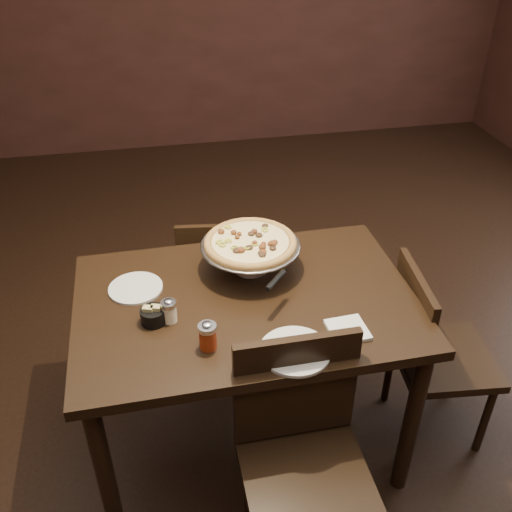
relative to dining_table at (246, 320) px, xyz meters
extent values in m
cube|color=black|center=(0.04, -0.03, -0.71)|extent=(6.00, 7.00, 0.02)
cube|color=black|center=(0.00, 0.00, 0.08)|extent=(1.30, 0.87, 0.04)
cylinder|color=black|center=(-0.58, -0.37, -0.32)|extent=(0.06, 0.06, 0.76)
cylinder|color=black|center=(0.59, -0.36, -0.32)|extent=(0.06, 0.06, 0.76)
cylinder|color=black|center=(-0.59, 0.36, -0.32)|extent=(0.06, 0.06, 0.76)
cylinder|color=black|center=(0.58, 0.37, -0.32)|extent=(0.06, 0.06, 0.76)
cylinder|color=silver|center=(0.05, 0.18, 0.11)|extent=(0.14, 0.14, 0.01)
cylinder|color=silver|center=(0.05, 0.18, 0.17)|extent=(0.03, 0.03, 0.11)
cylinder|color=silver|center=(0.05, 0.18, 0.22)|extent=(0.10, 0.10, 0.01)
cylinder|color=#99999D|center=(0.05, 0.18, 0.23)|extent=(0.39, 0.39, 0.01)
torus|color=#99999D|center=(0.05, 0.18, 0.23)|extent=(0.40, 0.40, 0.01)
cylinder|color=brown|center=(0.05, 0.18, 0.24)|extent=(0.36, 0.36, 0.01)
torus|color=brown|center=(0.05, 0.18, 0.24)|extent=(0.37, 0.37, 0.03)
cylinder|color=#E4CA7D|center=(0.05, 0.18, 0.25)|extent=(0.31, 0.31, 0.01)
cylinder|color=#FBEFC3|center=(-0.29, -0.07, 0.14)|extent=(0.05, 0.05, 0.07)
cylinder|color=silver|center=(-0.29, -0.07, 0.18)|extent=(0.06, 0.06, 0.02)
ellipsoid|color=silver|center=(-0.29, -0.07, 0.20)|extent=(0.03, 0.03, 0.01)
cylinder|color=maroon|center=(-0.17, -0.24, 0.15)|extent=(0.06, 0.06, 0.08)
cylinder|color=silver|center=(-0.17, -0.24, 0.20)|extent=(0.06, 0.06, 0.02)
ellipsoid|color=silver|center=(-0.17, -0.24, 0.21)|extent=(0.03, 0.03, 0.01)
cylinder|color=black|center=(-0.35, -0.07, 0.13)|extent=(0.09, 0.09, 0.06)
cube|color=tan|center=(-0.37, -0.07, 0.15)|extent=(0.04, 0.04, 0.06)
cube|color=tan|center=(-0.34, -0.07, 0.15)|extent=(0.04, 0.04, 0.06)
cube|color=white|center=(0.32, -0.25, 0.11)|extent=(0.14, 0.14, 0.01)
cylinder|color=silver|center=(-0.41, 0.14, 0.11)|extent=(0.21, 0.21, 0.01)
cylinder|color=silver|center=(0.11, -0.32, 0.11)|extent=(0.24, 0.24, 0.01)
cone|color=silver|center=(0.10, -0.08, 0.24)|extent=(0.17, 0.17, 0.00)
cylinder|color=black|center=(0.10, -0.08, 0.24)|extent=(0.10, 0.11, 0.02)
cube|color=black|center=(-0.01, 0.69, -0.30)|extent=(0.44, 0.44, 0.04)
cube|color=black|center=(-0.03, 0.52, -0.07)|extent=(0.39, 0.08, 0.41)
cylinder|color=black|center=(0.17, 0.83, -0.51)|extent=(0.03, 0.03, 0.38)
cylinder|color=black|center=(-0.15, 0.87, -0.51)|extent=(0.03, 0.03, 0.38)
cylinder|color=black|center=(0.12, 0.52, -0.51)|extent=(0.03, 0.03, 0.38)
cylinder|color=black|center=(-0.19, 0.56, -0.51)|extent=(0.03, 0.03, 0.38)
cube|color=black|center=(0.10, -0.57, -0.26)|extent=(0.43, 0.43, 0.04)
cube|color=black|center=(0.10, -0.38, 0.00)|extent=(0.43, 0.03, 0.45)
cylinder|color=black|center=(-0.07, -0.40, -0.49)|extent=(0.04, 0.04, 0.42)
cylinder|color=black|center=(0.28, -0.40, -0.49)|extent=(0.04, 0.04, 0.42)
cube|color=black|center=(0.85, -0.09, -0.29)|extent=(0.44, 0.44, 0.04)
cube|color=black|center=(0.67, -0.07, -0.05)|extent=(0.07, 0.41, 0.42)
cylinder|color=black|center=(1.00, -0.27, -0.50)|extent=(0.03, 0.03, 0.40)
cylinder|color=black|center=(1.03, 0.06, -0.50)|extent=(0.03, 0.03, 0.40)
cylinder|color=black|center=(0.67, -0.23, -0.50)|extent=(0.03, 0.03, 0.40)
cylinder|color=black|center=(0.71, 0.09, -0.50)|extent=(0.03, 0.03, 0.40)
camera|label=1|loc=(-0.30, -1.69, 1.46)|focal=40.00mm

